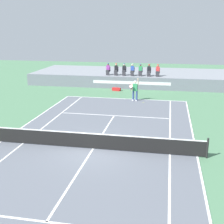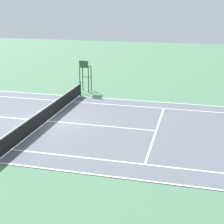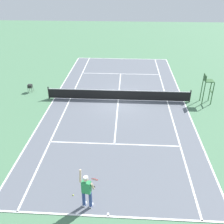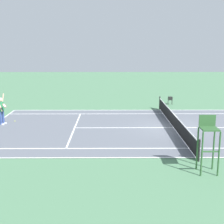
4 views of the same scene
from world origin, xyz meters
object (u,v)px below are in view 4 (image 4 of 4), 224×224
object	(u,v)px
tennis_player	(2,110)
tennis_ball	(15,121)
ball_hopper	(170,98)
umpire_chair	(208,137)

from	to	relation	value
tennis_player	tennis_ball	xyz separation A→B (m)	(0.80, -0.60, -0.96)
tennis_ball	ball_hopper	world-z (taller)	ball_hopper
tennis_player	umpire_chair	xyz separation A→B (m)	(-8.12, -11.37, 0.56)
ball_hopper	tennis_ball	bearing A→B (deg)	117.35
tennis_player	ball_hopper	size ratio (longest dim) A/B	2.98
tennis_ball	ball_hopper	bearing A→B (deg)	-62.65
tennis_player	umpire_chair	bearing A→B (deg)	-125.54
tennis_ball	umpire_chair	world-z (taller)	umpire_chair
tennis_player	umpire_chair	size ratio (longest dim) A/B	0.85
umpire_chair	ball_hopper	size ratio (longest dim) A/B	3.49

